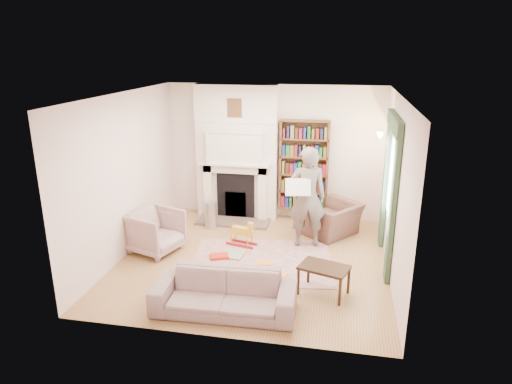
% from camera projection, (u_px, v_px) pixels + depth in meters
% --- Properties ---
extents(floor, '(4.50, 4.50, 0.00)m').
position_uv_depth(floor, '(253.00, 259.00, 7.89)').
color(floor, olive).
rests_on(floor, ground).
extents(ceiling, '(4.50, 4.50, 0.00)m').
position_uv_depth(ceiling, '(253.00, 95.00, 7.04)').
color(ceiling, white).
rests_on(ceiling, wall_back).
extents(wall_back, '(4.50, 0.00, 4.50)m').
position_uv_depth(wall_back, '(274.00, 152.00, 9.57)').
color(wall_back, silver).
rests_on(wall_back, floor).
extents(wall_front, '(4.50, 0.00, 4.50)m').
position_uv_depth(wall_front, '(216.00, 235.00, 5.36)').
color(wall_front, silver).
rests_on(wall_front, floor).
extents(wall_left, '(0.00, 4.50, 4.50)m').
position_uv_depth(wall_left, '(126.00, 175.00, 7.87)').
color(wall_left, silver).
rests_on(wall_left, floor).
extents(wall_right, '(0.00, 4.50, 4.50)m').
position_uv_depth(wall_right, '(395.00, 190.00, 7.06)').
color(wall_right, silver).
rests_on(wall_right, floor).
extents(fireplace, '(1.70, 0.58, 2.80)m').
position_uv_depth(fireplace, '(237.00, 153.00, 9.52)').
color(fireplace, silver).
rests_on(fireplace, floor).
extents(bookcase, '(1.00, 0.24, 1.85)m').
position_uv_depth(bookcase, '(304.00, 166.00, 9.40)').
color(bookcase, brown).
rests_on(bookcase, floor).
extents(window, '(0.02, 0.90, 1.30)m').
position_uv_depth(window, '(392.00, 180.00, 7.42)').
color(window, silver).
rests_on(window, wall_right).
extents(curtain_left, '(0.07, 0.32, 2.40)m').
position_uv_depth(curtain_left, '(393.00, 208.00, 6.85)').
color(curtain_left, '#2E452C').
rests_on(curtain_left, floor).
extents(curtain_right, '(0.07, 0.32, 2.40)m').
position_uv_depth(curtain_right, '(385.00, 182.00, 8.16)').
color(curtain_right, '#2E452C').
rests_on(curtain_right, floor).
extents(pelmet, '(0.09, 1.70, 0.24)m').
position_uv_depth(pelmet, '(395.00, 123.00, 7.15)').
color(pelmet, '#2E452C').
rests_on(pelmet, wall_right).
extents(wall_sconce, '(0.20, 0.24, 0.24)m').
position_uv_depth(wall_sconce, '(377.00, 139.00, 8.35)').
color(wall_sconce, gold).
rests_on(wall_sconce, wall_right).
extents(rug, '(2.60, 2.13, 0.01)m').
position_uv_depth(rug, '(262.00, 261.00, 7.83)').
color(rug, '#C0AC91').
rests_on(rug, floor).
extents(armchair_reading, '(1.29, 1.31, 0.64)m').
position_uv_depth(armchair_reading, '(332.00, 219.00, 8.85)').
color(armchair_reading, '#4D3229').
rests_on(armchair_reading, floor).
extents(armchair_left, '(1.04, 1.03, 0.76)m').
position_uv_depth(armchair_left, '(155.00, 231.00, 8.11)').
color(armchair_left, '#BEAB9C').
rests_on(armchair_left, floor).
extents(sofa, '(1.99, 0.84, 0.57)m').
position_uv_depth(sofa, '(224.00, 293.00, 6.27)').
color(sofa, '#A09084').
rests_on(sofa, floor).
extents(man_reading, '(0.76, 0.58, 1.86)m').
position_uv_depth(man_reading, '(307.00, 197.00, 8.19)').
color(man_reading, '#60564D').
rests_on(man_reading, floor).
extents(newspaper, '(0.46, 0.22, 0.30)m').
position_uv_depth(newspaper, '(298.00, 187.00, 7.95)').
color(newspaper, white).
rests_on(newspaper, man_reading).
extents(coffee_table, '(0.81, 0.65, 0.45)m').
position_uv_depth(coffee_table, '(323.00, 280.00, 6.74)').
color(coffee_table, '#2F2010').
rests_on(coffee_table, floor).
extents(paraffin_heater, '(0.29, 0.29, 0.55)m').
position_uv_depth(paraffin_heater, '(211.00, 215.00, 9.20)').
color(paraffin_heater, '#AAACB2').
rests_on(paraffin_heater, floor).
extents(rocking_horse, '(0.59, 0.35, 0.48)m').
position_uv_depth(rocking_horse, '(242.00, 233.00, 8.38)').
color(rocking_horse, gold).
rests_on(rocking_horse, rug).
extents(board_game, '(0.44, 0.44, 0.03)m').
position_uv_depth(board_game, '(233.00, 254.00, 8.04)').
color(board_game, '#DDCC4E').
rests_on(board_game, rug).
extents(game_box_lid, '(0.38, 0.32, 0.05)m').
position_uv_depth(game_box_lid, '(219.00, 256.00, 7.92)').
color(game_box_lid, '#B52614').
rests_on(game_box_lid, rug).
extents(comic_annuals, '(0.65, 0.75, 0.02)m').
position_uv_depth(comic_annuals, '(266.00, 271.00, 7.45)').
color(comic_annuals, red).
rests_on(comic_annuals, rug).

